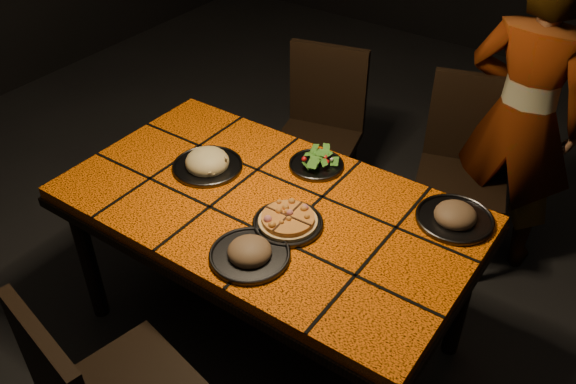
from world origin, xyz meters
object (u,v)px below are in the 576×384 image
Objects in this scene: plate_pasta at (207,163)px; diner at (522,120)px; chair_far_left at (321,123)px; dining_table at (267,218)px; plate_pizza at (288,222)px; chair_far_right at (465,158)px.

diner is at bearing 48.81° from plate_pasta.
diner reaches higher than chair_far_left.
dining_table is 0.19m from plate_pizza.
dining_table is 1.75× the size of chair_far_left.
dining_table is at bearing -84.31° from chair_far_left.
dining_table is at bearing -7.32° from plate_pasta.
plate_pasta is (-0.96, -1.09, -0.00)m from diner.
chair_far_left is at bearing 12.42° from diner.
chair_far_left is 0.92m from plate_pasta.
plate_pasta is at bearing 172.68° from dining_table.
plate_pasta is at bearing 167.23° from plate_pizza.
chair_far_right is 3.57× the size of plate_pizza.
chair_far_right is 0.60× the size of diner.
chair_far_right is 1.28m from plate_pasta.
plate_pizza is at bearing 69.20° from diner.
chair_far_right is at bearing 67.98° from dining_table.
chair_far_left is at bearing 171.04° from chair_far_right.
diner is at bearing 68.58° from plate_pizza.
chair_far_left is 0.99× the size of chair_far_right.
plate_pizza is (-0.28, -1.12, 0.23)m from chair_far_right.
plate_pasta is at bearing -144.56° from chair_far_right.
dining_table is 1.14m from chair_far_right.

